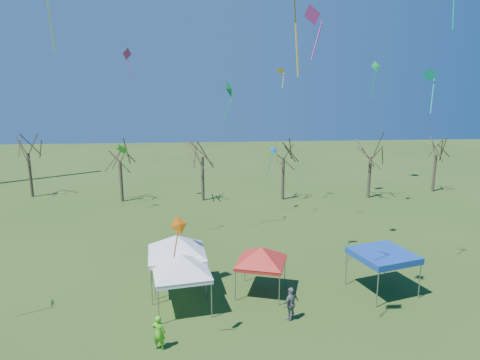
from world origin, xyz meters
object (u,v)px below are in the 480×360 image
at_px(tree_5, 437,141).
at_px(tent_white_west, 176,239).
at_px(tree_2, 202,141).
at_px(person_green, 159,332).
at_px(tree_4, 372,142).
at_px(tent_red, 261,250).
at_px(tent_blue, 383,255).
at_px(person_grey, 291,304).
at_px(tree_1, 119,146).
at_px(tree_0, 26,137).
at_px(tent_white_mid, 181,258).
at_px(tree_3, 284,142).

xyz_separation_m(tree_5, tent_white_west, (-27.57, -21.72, -2.51)).
relative_size(tree_2, person_green, 4.84).
height_order(tree_4, tent_red, tree_4).
height_order(tree_4, person_green, tree_4).
height_order(tent_blue, person_grey, tent_blue).
height_order(person_green, person_grey, person_grey).
bearing_deg(person_grey, tent_red, -106.26).
bearing_deg(tent_red, tree_1, 119.29).
distance_m(tree_0, tent_red, 32.52).
height_order(tree_0, tree_2, tree_0).
height_order(tree_1, person_green, tree_1).
relative_size(tent_white_west, person_green, 2.66).
bearing_deg(tent_blue, tree_5, 55.64).
bearing_deg(tent_white_west, tent_white_mid, -80.28).
bearing_deg(tent_red, tree_4, 54.88).
relative_size(tree_5, tent_red, 2.09).
bearing_deg(tree_3, tree_0, 172.92).
xyz_separation_m(tent_blue, person_green, (-12.48, -4.61, -1.41)).
xyz_separation_m(tree_4, tent_white_mid, (-18.84, -21.78, -3.13)).
distance_m(tree_1, tent_white_west, 21.60).
bearing_deg(tree_4, tree_3, 179.74).
distance_m(tree_0, tent_white_mid, 30.78).
xyz_separation_m(tent_white_west, person_green, (-0.53, -5.72, -2.38)).
xyz_separation_m(tree_0, person_green, (16.47, -28.76, -5.64)).
distance_m(tent_white_west, person_green, 6.22).
bearing_deg(tree_3, tree_5, 6.52).
distance_m(tree_3, tree_4, 9.32).
relative_size(tent_red, tent_blue, 0.92).
xyz_separation_m(tree_1, tree_2, (8.40, -0.27, 0.50)).
bearing_deg(tent_white_west, person_grey, -31.89).
bearing_deg(tent_white_mid, tree_2, 87.12).
bearing_deg(person_grey, tree_5, -167.40).
height_order(tree_1, tent_blue, tree_1).
bearing_deg(tree_5, tree_4, -166.15).
xyz_separation_m(tree_2, tent_red, (3.39, -20.75, -3.62)).
relative_size(tree_4, tent_white_mid, 1.95).
height_order(tree_2, tent_blue, tree_2).
relative_size(tree_1, tent_blue, 1.95).
height_order(tree_2, tent_white_mid, tree_2).
bearing_deg(tent_white_west, tree_5, 38.23).
height_order(tree_3, person_grey, tree_3).
bearing_deg(tree_5, tent_red, -135.33).
xyz_separation_m(tree_5, person_green, (-28.09, -27.44, -4.88)).
xyz_separation_m(tree_3, tent_red, (-5.01, -20.41, -3.41)).
bearing_deg(tree_4, tent_white_mid, -130.86).
relative_size(tree_1, person_green, 4.46).
height_order(tree_2, tree_5, tree_2).
bearing_deg(tent_white_mid, tent_blue, 4.96).
height_order(tree_4, person_grey, tree_4).
xyz_separation_m(tent_red, person_grey, (1.16, -3.03, -1.76)).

